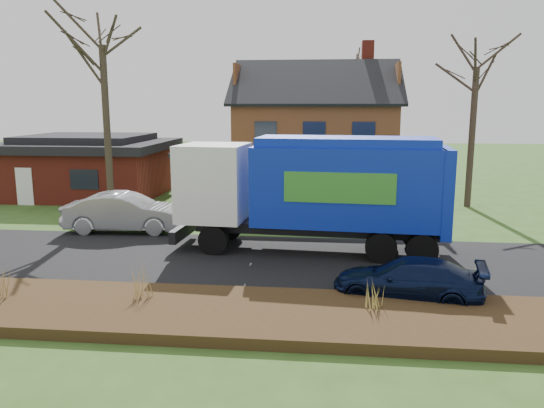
# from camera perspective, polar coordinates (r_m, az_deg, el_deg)

# --- Properties ---
(ground) EXTENTS (120.00, 120.00, 0.00)m
(ground) POSITION_cam_1_polar(r_m,az_deg,el_deg) (19.29, -2.46, -6.10)
(ground) COLOR #30501A
(ground) RESTS_ON ground
(road) EXTENTS (80.00, 7.00, 0.02)m
(road) POSITION_cam_1_polar(r_m,az_deg,el_deg) (19.29, -2.46, -6.07)
(road) COLOR black
(road) RESTS_ON ground
(mulch_verge) EXTENTS (80.00, 3.50, 0.30)m
(mulch_verge) POSITION_cam_1_polar(r_m,az_deg,el_deg) (14.32, -5.66, -11.63)
(mulch_verge) COLOR black
(mulch_verge) RESTS_ON ground
(main_house) EXTENTS (12.95, 8.95, 9.26)m
(main_house) POSITION_cam_1_polar(r_m,az_deg,el_deg) (32.22, 3.82, 7.96)
(main_house) COLOR #C3B49D
(main_house) RESTS_ON ground
(ranch_house) EXTENTS (9.80, 8.20, 3.70)m
(ranch_house) POSITION_cam_1_polar(r_m,az_deg,el_deg) (34.77, -19.16, 3.93)
(ranch_house) COLOR maroon
(ranch_house) RESTS_ON ground
(garbage_truck) EXTENTS (10.37, 3.43, 4.37)m
(garbage_truck) POSITION_cam_1_polar(r_m,az_deg,el_deg) (20.01, 4.82, 1.90)
(garbage_truck) COLOR black
(garbage_truck) RESTS_ON ground
(silver_sedan) EXTENTS (5.33, 2.16, 1.72)m
(silver_sedan) POSITION_cam_1_polar(r_m,az_deg,el_deg) (24.26, -15.50, -0.88)
(silver_sedan) COLOR #A7AAAF
(silver_sedan) RESTS_ON ground
(navy_wagon) EXTENTS (4.47, 2.43, 1.23)m
(navy_wagon) POSITION_cam_1_polar(r_m,az_deg,el_deg) (15.84, 14.38, -7.90)
(navy_wagon) COLOR black
(navy_wagon) RESTS_ON ground
(tree_front_west) EXTENTS (3.93, 3.93, 11.69)m
(tree_front_west) POSITION_cam_1_polar(r_m,az_deg,el_deg) (28.47, -17.96, 18.43)
(tree_front_west) COLOR #382F21
(tree_front_west) RESTS_ON ground
(tree_front_east) EXTENTS (3.84, 3.84, 10.68)m
(tree_front_east) POSITION_cam_1_polar(r_m,az_deg,el_deg) (30.79, 21.32, 15.82)
(tree_front_east) COLOR #3A2B22
(tree_front_east) RESTS_ON ground
(tree_back) EXTENTS (3.22, 3.22, 10.20)m
(tree_back) POSITION_cam_1_polar(r_m,az_deg,el_deg) (39.68, 8.97, 14.84)
(tree_back) COLOR #453529
(tree_back) RESTS_ON ground
(grass_clump_mid) EXTENTS (0.34, 0.28, 0.95)m
(grass_clump_mid) POSITION_cam_1_polar(r_m,az_deg,el_deg) (15.25, -13.86, -7.99)
(grass_clump_mid) COLOR #AC884C
(grass_clump_mid) RESTS_ON mulch_verge
(grass_clump_east) EXTENTS (0.32, 0.26, 0.80)m
(grass_clump_east) POSITION_cam_1_polar(r_m,az_deg,el_deg) (14.30, 10.96, -9.44)
(grass_clump_east) COLOR tan
(grass_clump_east) RESTS_ON mulch_verge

